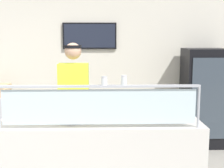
{
  "coord_description": "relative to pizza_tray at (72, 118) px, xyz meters",
  "views": [
    {
      "loc": [
        1.1,
        -2.95,
        1.84
      ],
      "look_at": [
        1.2,
        0.41,
        1.33
      ],
      "focal_mm": 50.86,
      "sensor_mm": 36.0,
      "label": 1
    }
  ],
  "objects": [
    {
      "name": "shop_rear_unit",
      "position": [
        0.29,
        2.28,
        0.39
      ],
      "size": [
        6.54,
        0.13,
        2.7
      ],
      "color": "silver",
      "rests_on": "ground"
    },
    {
      "name": "serving_counter",
      "position": [
        0.3,
        -0.04,
        -0.49
      ],
      "size": [
        2.14,
        0.74,
        0.95
      ],
      "primitive_type": "cube",
      "color": "silver",
      "rests_on": "ground"
    },
    {
      "name": "sneeze_guard",
      "position": [
        0.3,
        -0.35,
        0.25
      ],
      "size": [
        1.96,
        0.06,
        0.43
      ],
      "color": "#B2B5BC",
      "rests_on": "serving_counter"
    },
    {
      "name": "pizza_tray",
      "position": [
        0.0,
        0.0,
        0.0
      ],
      "size": [
        0.49,
        0.49,
        0.04
      ],
      "color": "#9EA0A8",
      "rests_on": "serving_counter"
    },
    {
      "name": "pizza_server",
      "position": [
        -0.01,
        -0.02,
        0.02
      ],
      "size": [
        0.12,
        0.29,
        0.01
      ],
      "primitive_type": "cube",
      "rotation": [
        0.0,
        0.0,
        -0.16
      ],
      "color": "#ADAFB7",
      "rests_on": "pizza_tray"
    },
    {
      "name": "parmesan_shaker",
      "position": [
        0.35,
        -0.35,
        0.45
      ],
      "size": [
        0.06,
        0.06,
        0.09
      ],
      "color": "white",
      "rests_on": "sneeze_guard"
    },
    {
      "name": "pepper_flake_shaker",
      "position": [
        0.53,
        -0.35,
        0.45
      ],
      "size": [
        0.06,
        0.06,
        0.1
      ],
      "color": "white",
      "rests_on": "sneeze_guard"
    },
    {
      "name": "worker_figure",
      "position": [
        -0.04,
        0.63,
        0.04
      ],
      "size": [
        0.41,
        0.5,
        1.76
      ],
      "color": "#23232D",
      "rests_on": "ground"
    },
    {
      "name": "drink_fridge",
      "position": [
        2.03,
        1.84,
        -0.15
      ],
      "size": [
        0.69,
        0.62,
        1.64
      ],
      "color": "black",
      "rests_on": "ground"
    }
  ]
}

